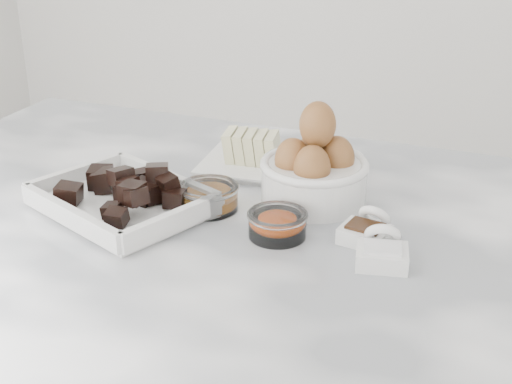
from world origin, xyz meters
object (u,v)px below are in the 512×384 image
chocolate_dish (121,194)px  zest_bowl (277,223)px  sugar_ramekin (339,167)px  butter_plate (248,155)px  honey_bowl (209,196)px  egg_bowl (314,170)px  vanilla_spoon (367,230)px  salt_spoon (382,251)px

chocolate_dish → zest_bowl: size_ratio=3.52×
sugar_ramekin → chocolate_dish: bearing=-140.3°
butter_plate → honey_bowl: size_ratio=1.86×
zest_bowl → chocolate_dish: bearing=-177.8°
butter_plate → sugar_ramekin: bearing=0.2°
egg_bowl → honey_bowl: bearing=-147.8°
honey_bowl → vanilla_spoon: vanilla_spoon is taller
chocolate_dish → honey_bowl: size_ratio=3.27×
egg_bowl → zest_bowl: (-0.01, -0.12, -0.03)m
egg_bowl → honey_bowl: 0.16m
sugar_ramekin → salt_spoon: size_ratio=0.86×
egg_bowl → honey_bowl: egg_bowl is taller
sugar_ramekin → vanilla_spoon: (0.09, -0.17, -0.01)m
salt_spoon → vanilla_spoon: bearing=121.7°
honey_bowl → sugar_ramekin: bearing=48.4°
butter_plate → egg_bowl: bearing=-30.7°
chocolate_dish → zest_bowl: (0.23, 0.01, -0.01)m
chocolate_dish → sugar_ramekin: (0.26, 0.21, -0.00)m
honey_bowl → salt_spoon: 0.27m
sugar_ramekin → honey_bowl: (-0.14, -0.16, -0.00)m
butter_plate → chocolate_dish: bearing=-116.6°
sugar_ramekin → honey_bowl: 0.22m
zest_bowl → vanilla_spoon: (0.11, 0.03, -0.00)m
chocolate_dish → salt_spoon: chocolate_dish is taller
chocolate_dish → sugar_ramekin: bearing=39.7°
vanilla_spoon → salt_spoon: bearing=-58.3°
butter_plate → egg_bowl: egg_bowl is taller
chocolate_dish → vanilla_spoon: size_ratio=3.53×
sugar_ramekin → egg_bowl: egg_bowl is taller
egg_bowl → sugar_ramekin: bearing=79.7°
sugar_ramekin → zest_bowl: (-0.03, -0.20, -0.01)m
zest_bowl → salt_spoon: size_ratio=0.94×
egg_bowl → chocolate_dish: bearing=-151.4°
chocolate_dish → salt_spoon: 0.37m
egg_bowl → honey_bowl: (-0.13, -0.08, -0.03)m
chocolate_dish → butter_plate: 0.24m
butter_plate → honey_bowl: 0.16m
zest_bowl → egg_bowl: bearing=85.1°
honey_bowl → zest_bowl: size_ratio=1.08×
sugar_ramekin → salt_spoon: salt_spoon is taller
vanilla_spoon → honey_bowl: bearing=178.0°
sugar_ramekin → honey_bowl: bearing=-131.6°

